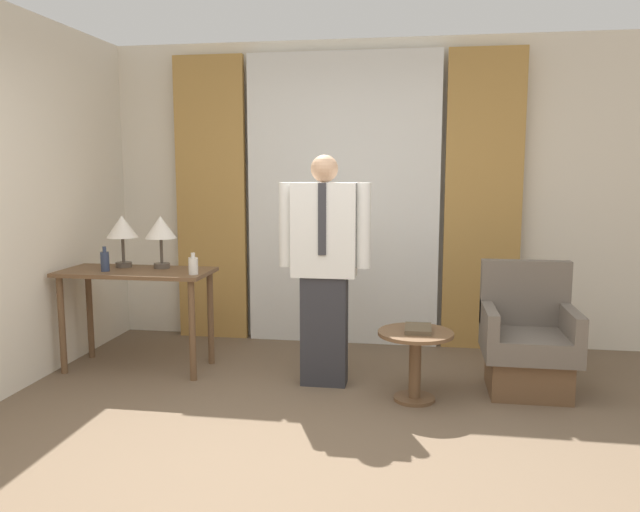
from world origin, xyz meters
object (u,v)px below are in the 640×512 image
Objects in this scene: table_lamp_left at (122,229)px; person at (324,263)px; side_table at (415,353)px; book at (418,329)px; bottle_near_edge at (105,261)px; bottle_by_lamp at (193,265)px; table_lamp_right at (161,229)px; armchair at (528,345)px; desk at (137,286)px.

person reaches higher than table_lamp_left.
side_table is 0.17m from book.
table_lamp_left is at bearing 77.11° from bottle_near_edge.
bottle_by_lamp is 0.63× the size of book.
bottle_near_edge is 1.17× the size of bottle_by_lamp.
table_lamp_right is 1.61× the size of book.
person is 1.56m from armchair.
side_table is (2.17, -0.36, -0.33)m from desk.
person is at bearing -10.62° from table_lamp_right.
side_table is at bearing -19.26° from person.
table_lamp_left is 1.00× the size of table_lamp_right.
desk is at bearing 170.60° from side_table.
person is at bearing 160.74° from side_table.
book is at bearing -158.73° from armchair.
bottle_near_edge is 0.21× the size of armchair.
bottle_by_lamp is (0.72, -0.03, -0.01)m from bottle_near_edge.
book is (0.02, 0.02, 0.17)m from side_table.
desk reaches higher than side_table.
bottle_by_lamp is 1.75m from side_table.
table_lamp_right is 2.16× the size of bottle_near_edge.
armchair is 1.78× the size of side_table.
table_lamp_right is at bearing 29.45° from bottle_near_edge.
table_lamp_right is at bearing 0.00° from table_lamp_left.
table_lamp_left and table_lamp_right have the same top height.
table_lamp_left reaches higher than bottle_near_edge.
side_table is (2.33, -0.48, -0.77)m from table_lamp_left.
person is 0.90m from side_table.
armchair is at bearing -0.77° from desk.
bottle_near_edge is at bearing -157.79° from desk.
bottle_near_edge is 0.73m from bottle_by_lamp.
table_lamp_left is at bearing 180.00° from table_lamp_right.
book is at bearing -12.93° from table_lamp_right.
side_table is at bearing -9.40° from desk.
bottle_near_edge reaches higher than bottle_by_lamp.
desk is 0.56m from bottle_by_lamp.
bottle_near_edge is 2.43m from book.
table_lamp_right reaches higher than side_table.
book is (-0.77, -0.30, 0.16)m from armchair.
armchair is at bearing 21.27° from book.
desk is at bearing 171.15° from book.
table_lamp_right is 2.16m from book.
armchair is (3.11, -0.16, -0.77)m from table_lamp_left.
person reaches higher than side_table.
book is at bearing -11.19° from table_lamp_left.
bottle_by_lamp is at bearing 172.48° from book.
book is (2.18, -0.34, -0.16)m from desk.
armchair is at bearing -3.01° from table_lamp_left.
table_lamp_right is at bearing 145.38° from bottle_by_lamp.
book is at bearing -17.38° from person.
person reaches higher than table_lamp_right.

